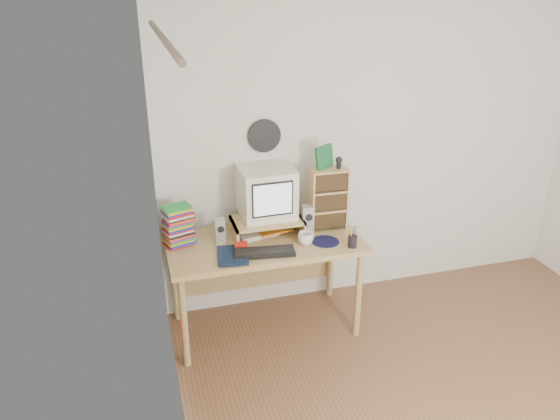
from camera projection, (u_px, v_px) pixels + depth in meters
back_wall at (377, 148)px, 4.34m from camera, size 3.50×0.00×3.50m
left_wall at (180, 297)px, 2.36m from camera, size 0.00×3.50×3.50m
curtain at (179, 264)px, 2.84m from camera, size 0.00×2.20×2.20m
wall_disc at (264, 136)px, 4.02m from camera, size 0.25×0.02×0.25m
desk at (262, 253)px, 4.07m from camera, size 1.40×0.70×0.75m
monitor_riser at (267, 222)px, 4.02m from camera, size 0.52×0.30×0.12m
crt_monitor at (267, 193)px, 3.99m from camera, size 0.40×0.40×0.37m
speaker_left at (220, 231)px, 3.90m from camera, size 0.07×0.07×0.19m
speaker_right at (307, 219)px, 4.05m from camera, size 0.09×0.09×0.21m
keyboard at (264, 252)px, 3.76m from camera, size 0.44×0.19×0.03m
dvd_stack at (179, 228)px, 3.85m from camera, size 0.22×0.19×0.27m
cd_rack at (328, 199)px, 4.07m from camera, size 0.28×0.16×0.47m
mug at (306, 238)px, 3.89m from camera, size 0.13×0.13×0.09m
diary at (218, 255)px, 3.71m from camera, size 0.28×0.22×0.05m
mousepad at (325, 241)px, 3.94m from camera, size 0.21×0.21×0.00m
pen_cup at (353, 239)px, 3.84m from camera, size 0.07×0.07×0.12m
papers at (261, 231)px, 4.07m from camera, size 0.33×0.27×0.04m
red_box at (241, 246)px, 3.84m from camera, size 0.10×0.08×0.04m
game_box at (324, 157)px, 3.95m from camera, size 0.14×0.07×0.17m
webcam at (339, 162)px, 3.98m from camera, size 0.06×0.06×0.09m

